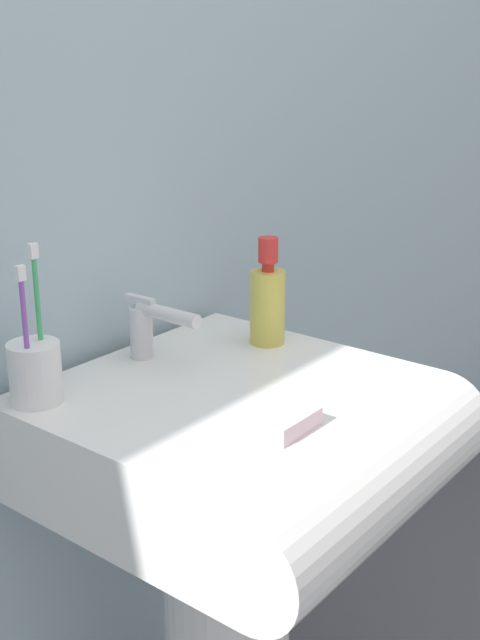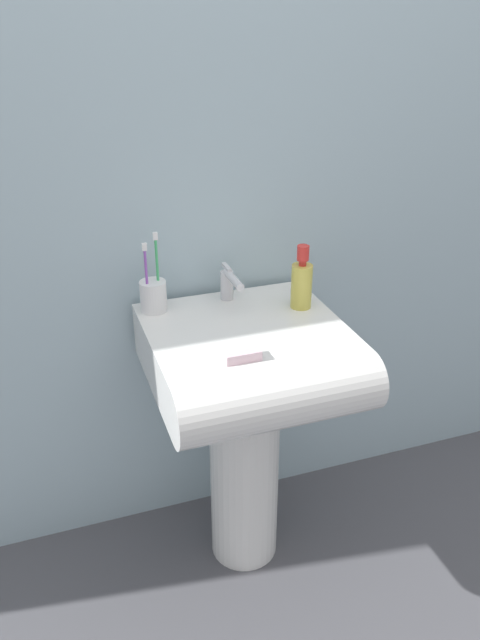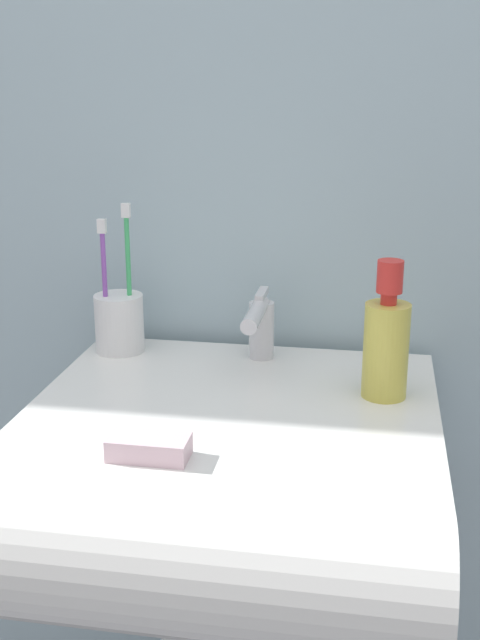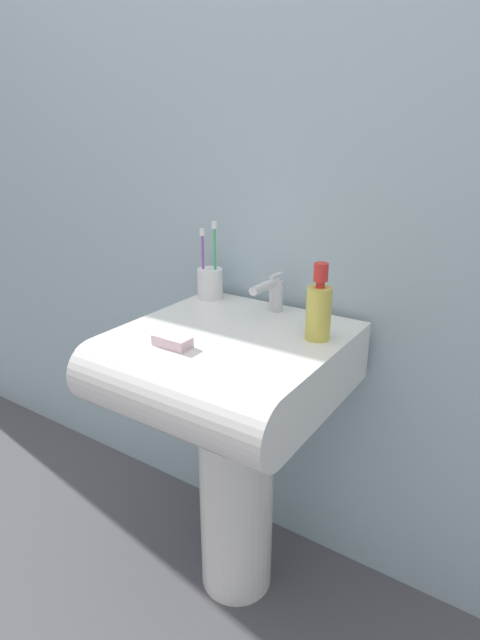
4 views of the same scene
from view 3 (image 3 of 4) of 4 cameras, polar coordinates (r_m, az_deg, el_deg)
The scene contains 6 objects.
wall_back at distance 1.18m, azimuth 1.98°, elevation 18.94°, with size 5.00×0.05×2.40m, color #9EB7C1.
sink_basin at distance 0.98m, azimuth -1.06°, elevation -11.29°, with size 0.50×0.53×0.15m.
faucet at distance 1.12m, azimuth 1.40°, elevation -0.26°, with size 0.04×0.14×0.10m.
toothbrush_cup at distance 1.18m, azimuth -8.58°, elevation -0.06°, with size 0.07×0.07×0.22m.
soap_bottle at distance 1.01m, azimuth 10.36°, elevation -1.64°, with size 0.06×0.06×0.18m.
bar_soap at distance 0.87m, azimuth -6.49°, elevation -8.98°, with size 0.09×0.04×0.02m, color silver.
Camera 3 is at (0.17, -0.90, 1.17)m, focal length 45.00 mm.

